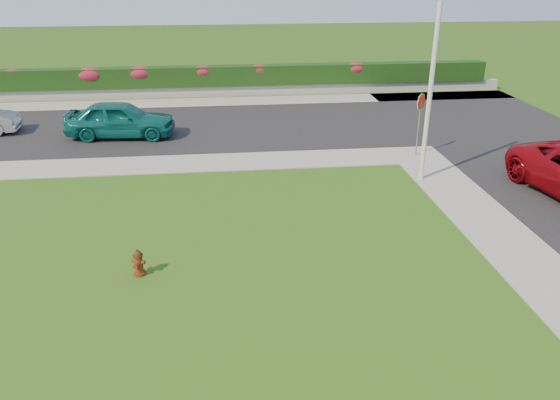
{
  "coord_description": "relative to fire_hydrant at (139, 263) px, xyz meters",
  "views": [
    {
      "loc": [
        -0.75,
        -11.05,
        7.14
      ],
      "look_at": [
        0.83,
        3.12,
        0.9
      ],
      "focal_mm": 35.0,
      "sensor_mm": 36.0,
      "label": 1
    }
  ],
  "objects": [
    {
      "name": "stop_sign",
      "position": [
        9.9,
        8.05,
        1.53
      ],
      "size": [
        0.5,
        0.49,
        2.52
      ],
      "rotation": [
        0.0,
        0.0,
        0.39
      ],
      "color": "slate",
      "rests_on": "ground"
    },
    {
      "name": "hedge",
      "position": [
        1.92,
        19.64,
        0.82
      ],
      "size": [
        32.0,
        0.9,
        1.1
      ],
      "primitive_type": "cube",
      "color": "black",
      "rests_on": "retaining_wall"
    },
    {
      "name": "sidewalk_far",
      "position": [
        -3.08,
        8.04,
        -0.31
      ],
      "size": [
        24.0,
        2.0,
        0.04
      ],
      "primitive_type": "cube",
      "color": "gray",
      "rests_on": "ground"
    },
    {
      "name": "flower_clump_a",
      "position": [
        -9.08,
        19.54,
        1.16
      ],
      "size": [
        1.05,
        0.68,
        0.53
      ],
      "primitive_type": "ellipsoid",
      "color": "#AB1D3D",
      "rests_on": "hedge"
    },
    {
      "name": "flower_clump_d",
      "position": [
        1.29,
        19.54,
        1.11
      ],
      "size": [
        1.31,
        0.84,
        0.65
      ],
      "primitive_type": "ellipsoid",
      "color": "#AB1D3D",
      "rests_on": "hedge"
    },
    {
      "name": "flower_clump_f",
      "position": [
        10.12,
        19.54,
        1.1
      ],
      "size": [
        1.32,
        0.85,
        0.66
      ],
      "primitive_type": "ellipsoid",
      "color": "#AB1D3D",
      "rests_on": "hedge"
    },
    {
      "name": "flower_clump_e",
      "position": [
        4.49,
        19.54,
        1.13
      ],
      "size": [
        1.19,
        0.76,
        0.59
      ],
      "primitive_type": "ellipsoid",
      "color": "#AB1D3D",
      "rests_on": "hedge"
    },
    {
      "name": "utility_pole",
      "position": [
        9.18,
        5.48,
        2.68
      ],
      "size": [
        0.16,
        0.16,
        6.02
      ],
      "primitive_type": "cylinder",
      "color": "silver",
      "rests_on": "ground"
    },
    {
      "name": "curb_corner",
      "position": [
        9.92,
        8.04,
        -0.31
      ],
      "size": [
        2.0,
        2.0,
        0.04
      ],
      "primitive_type": "cube",
      "color": "gray",
      "rests_on": "ground"
    },
    {
      "name": "flower_clump_c",
      "position": [
        -2.23,
        19.54,
        1.08
      ],
      "size": [
        1.46,
        0.94,
        0.73
      ],
      "primitive_type": "ellipsoid",
      "color": "#AB1D3D",
      "rests_on": "hedge"
    },
    {
      "name": "fire_hydrant",
      "position": [
        0.0,
        0.0,
        0.0
      ],
      "size": [
        0.37,
        0.35,
        0.7
      ],
      "rotation": [
        0.0,
        0.0,
        -0.37
      ],
      "color": "#49210B",
      "rests_on": "ground"
    },
    {
      "name": "flower_clump_b",
      "position": [
        -4.93,
        19.54,
        1.05
      ],
      "size": [
        1.57,
        1.01,
        0.79
      ],
      "primitive_type": "ellipsoid",
      "color": "#AB1D3D",
      "rests_on": "hedge"
    },
    {
      "name": "retaining_wall",
      "position": [
        1.92,
        19.54,
        -0.03
      ],
      "size": [
        34.0,
        0.4,
        0.6
      ],
      "primitive_type": "cube",
      "color": "gray",
      "rests_on": "ground"
    },
    {
      "name": "ground",
      "position": [
        2.92,
        -0.96,
        -0.33
      ],
      "size": [
        120.0,
        120.0,
        0.0
      ],
      "primitive_type": "plane",
      "color": "black",
      "rests_on": "ground"
    },
    {
      "name": "sedan_teal",
      "position": [
        -2.19,
        11.86,
        0.5
      ],
      "size": [
        4.78,
        2.22,
        1.58
      ],
      "primitive_type": "imported",
      "rotation": [
        0.0,
        0.0,
        1.49
      ],
      "color": "#0C5C57",
      "rests_on": "street_far"
    },
    {
      "name": "sidewalk_beyond",
      "position": [
        1.92,
        18.04,
        -0.31
      ],
      "size": [
        34.0,
        2.0,
        0.04
      ],
      "primitive_type": "cube",
      "color": "gray",
      "rests_on": "ground"
    },
    {
      "name": "street_far",
      "position": [
        -2.08,
        13.04,
        -0.31
      ],
      "size": [
        26.0,
        8.0,
        0.04
      ],
      "primitive_type": "cube",
      "color": "black",
      "rests_on": "ground"
    }
  ]
}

